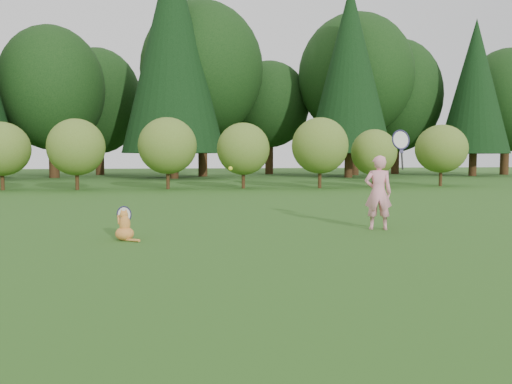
{
  "coord_description": "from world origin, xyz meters",
  "views": [
    {
      "loc": [
        -1.17,
        -7.08,
        1.26
      ],
      "look_at": [
        0.2,
        0.8,
        0.7
      ],
      "focal_mm": 35.0,
      "sensor_mm": 36.0,
      "label": 1
    }
  ],
  "objects": [
    {
      "name": "ground",
      "position": [
        0.0,
        0.0,
        0.0
      ],
      "size": [
        100.0,
        100.0,
        0.0
      ],
      "primitive_type": "plane",
      "color": "#2B5417",
      "rests_on": "ground"
    },
    {
      "name": "shrub_row",
      "position": [
        0.0,
        13.0,
        1.4
      ],
      "size": [
        28.0,
        3.0,
        2.8
      ],
      "primitive_type": null,
      "color": "#566D22",
      "rests_on": "ground"
    },
    {
      "name": "woodland_backdrop",
      "position": [
        0.0,
        23.0,
        7.5
      ],
      "size": [
        48.0,
        10.0,
        15.0
      ],
      "primitive_type": null,
      "color": "black",
      "rests_on": "ground"
    },
    {
      "name": "child",
      "position": [
        2.42,
        1.07,
        0.68
      ],
      "size": [
        0.76,
        0.51,
        1.92
      ],
      "rotation": [
        0.0,
        0.0,
        2.87
      ],
      "color": "pink",
      "rests_on": "ground"
    },
    {
      "name": "cat",
      "position": [
        -1.85,
        0.69,
        0.24
      ],
      "size": [
        0.46,
        0.64,
        0.64
      ],
      "rotation": [
        0.0,
        0.0,
        0.39
      ],
      "color": "#C56325",
      "rests_on": "ground"
    },
    {
      "name": "tennis_ball",
      "position": [
        -0.1,
        1.74,
        1.06
      ],
      "size": [
        0.08,
        0.08,
        0.08
      ],
      "color": "yellow",
      "rests_on": "ground"
    }
  ]
}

